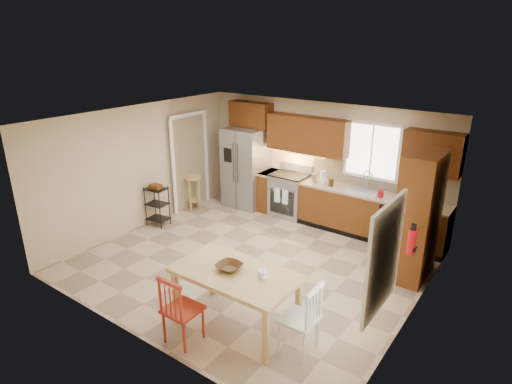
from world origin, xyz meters
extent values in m
plane|color=tan|center=(0.00, 0.00, 0.00)|extent=(5.50, 5.50, 0.00)
cube|color=silver|center=(0.00, 0.00, 2.50)|extent=(5.50, 5.00, 0.02)
cube|color=#CCB793|center=(0.00, 2.50, 1.25)|extent=(5.50, 0.02, 2.50)
cube|color=#CCB793|center=(0.00, -2.50, 1.25)|extent=(5.50, 0.02, 2.50)
cube|color=#CCB793|center=(-2.75, 0.00, 1.25)|extent=(0.02, 5.00, 2.50)
cube|color=#CCB793|center=(2.75, 0.00, 1.25)|extent=(0.02, 5.00, 2.50)
cube|color=gray|center=(-1.70, 2.12, 0.91)|extent=(0.92, 0.75, 1.82)
cube|color=gray|center=(-0.55, 2.19, 0.46)|extent=(0.76, 0.63, 0.92)
cube|color=#592C10|center=(-1.10, 2.20, 0.45)|extent=(0.30, 0.60, 0.90)
cube|color=#592C10|center=(1.29, 2.20, 0.45)|extent=(2.92, 0.60, 0.90)
cube|color=black|center=(1.85, 1.91, 0.45)|extent=(0.60, 0.02, 0.78)
cube|color=beige|center=(1.29, 2.48, 1.18)|extent=(2.92, 0.03, 0.55)
cube|color=#52250D|center=(-1.70, 2.33, 2.10)|extent=(1.00, 0.35, 0.55)
cube|color=#52250D|center=(-0.25, 2.33, 1.83)|extent=(1.80, 0.35, 0.75)
cube|color=#52250D|center=(2.25, 2.33, 1.83)|extent=(1.00, 0.35, 0.75)
cube|color=white|center=(1.10, 2.48, 1.65)|extent=(1.12, 0.04, 1.12)
cube|color=gray|center=(1.10, 2.20, 0.86)|extent=(0.62, 0.46, 0.16)
cube|color=#FFBF66|center=(-0.55, 2.30, 1.43)|extent=(1.60, 0.30, 0.01)
imported|color=#B50C12|center=(1.48, 2.10, 1.00)|extent=(0.09, 0.09, 0.19)
cylinder|color=white|center=(0.25, 2.15, 1.04)|extent=(0.12, 0.12, 0.28)
cylinder|color=gray|center=(0.05, 2.15, 0.99)|extent=(0.11, 0.11, 0.18)
cylinder|color=#482C13|center=(0.45, 2.12, 0.97)|extent=(0.10, 0.10, 0.14)
cube|color=#592C10|center=(2.43, 1.20, 1.05)|extent=(0.50, 0.95, 2.10)
cylinder|color=#B50C12|center=(2.63, 0.15, 1.10)|extent=(0.12, 0.12, 0.36)
cube|color=white|center=(2.68, -1.15, 1.45)|extent=(0.04, 1.02, 1.32)
cube|color=#8C7A59|center=(-2.67, 1.30, 1.05)|extent=(0.04, 0.95, 2.10)
imported|color=#482C13|center=(0.77, -1.52, 0.82)|extent=(0.34, 0.34, 0.08)
cylinder|color=white|center=(1.23, -1.42, 0.85)|extent=(0.13, 0.13, 0.15)
camera|label=1|loc=(3.96, -5.36, 3.75)|focal=30.00mm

